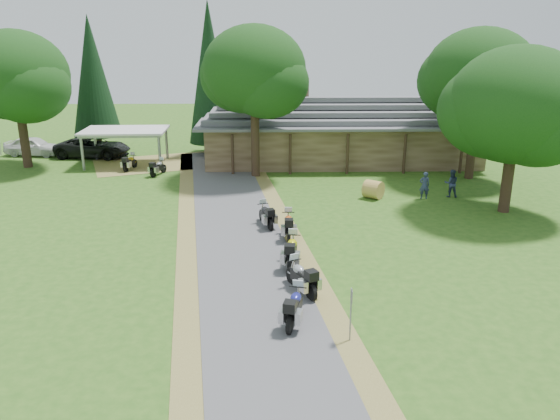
{
  "coord_description": "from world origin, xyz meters",
  "views": [
    {
      "loc": [
        0.47,
        -17.67,
        9.41
      ],
      "look_at": [
        1.0,
        6.38,
        1.6
      ],
      "focal_mm": 35.0,
      "sensor_mm": 36.0,
      "label": 1
    }
  ],
  "objects_px": {
    "lodge": "(340,128)",
    "motorcycle_carport_a": "(130,162)",
    "motorcycle_row_e": "(266,214)",
    "hay_bale": "(373,189)",
    "motorcycle_row_a": "(295,305)",
    "motorcycle_row_b": "(301,276)",
    "motorcycle_carport_b": "(158,167)",
    "car_white_sedan": "(33,144)",
    "carport": "(126,147)",
    "car_dark_suv": "(92,142)",
    "motorcycle_row_d": "(289,224)",
    "motorcycle_row_c": "(292,249)"
  },
  "relations": [
    {
      "from": "lodge",
      "to": "motorcycle_carport_a",
      "type": "bearing_deg",
      "value": -168.96
    },
    {
      "from": "motorcycle_row_e",
      "to": "hay_bale",
      "type": "height_order",
      "value": "motorcycle_row_e"
    },
    {
      "from": "motorcycle_row_a",
      "to": "motorcycle_row_b",
      "type": "relative_size",
      "value": 0.97
    },
    {
      "from": "motorcycle_row_b",
      "to": "motorcycle_row_a",
      "type": "bearing_deg",
      "value": 145.55
    },
    {
      "from": "motorcycle_carport_b",
      "to": "car_white_sedan",
      "type": "bearing_deg",
      "value": 81.44
    },
    {
      "from": "carport",
      "to": "motorcycle_carport_a",
      "type": "relative_size",
      "value": 3.5
    },
    {
      "from": "motorcycle_row_e",
      "to": "motorcycle_row_a",
      "type": "bearing_deg",
      "value": 168.63
    },
    {
      "from": "lodge",
      "to": "car_white_sedan",
      "type": "xyz_separation_m",
      "value": [
        -24.43,
        2.06,
        -1.49
      ]
    },
    {
      "from": "motorcycle_carport_b",
      "to": "motorcycle_row_e",
      "type": "bearing_deg",
      "value": -123.02
    },
    {
      "from": "carport",
      "to": "car_white_sedan",
      "type": "bearing_deg",
      "value": 156.87
    },
    {
      "from": "motorcycle_carport_b",
      "to": "hay_bale",
      "type": "distance_m",
      "value": 15.13
    },
    {
      "from": "lodge",
      "to": "car_dark_suv",
      "type": "xyz_separation_m",
      "value": [
        -19.45,
        1.32,
        -1.24
      ]
    },
    {
      "from": "carport",
      "to": "motorcycle_row_a",
      "type": "height_order",
      "value": "carport"
    },
    {
      "from": "motorcycle_carport_a",
      "to": "motorcycle_carport_b",
      "type": "height_order",
      "value": "motorcycle_carport_a"
    },
    {
      "from": "carport",
      "to": "motorcycle_carport_b",
      "type": "bearing_deg",
      "value": -50.26
    },
    {
      "from": "lodge",
      "to": "car_dark_suv",
      "type": "bearing_deg",
      "value": 176.1
    },
    {
      "from": "car_dark_suv",
      "to": "lodge",
      "type": "bearing_deg",
      "value": -86.92
    },
    {
      "from": "car_white_sedan",
      "to": "motorcycle_row_d",
      "type": "height_order",
      "value": "car_white_sedan"
    },
    {
      "from": "motorcycle_row_a",
      "to": "motorcycle_carport_a",
      "type": "relative_size",
      "value": 1.1
    },
    {
      "from": "motorcycle_row_a",
      "to": "motorcycle_row_c",
      "type": "relative_size",
      "value": 0.93
    },
    {
      "from": "carport",
      "to": "motorcycle_row_d",
      "type": "distance_m",
      "value": 19.52
    },
    {
      "from": "car_dark_suv",
      "to": "hay_bale",
      "type": "bearing_deg",
      "value": -113.43
    },
    {
      "from": "carport",
      "to": "motorcycle_row_d",
      "type": "relative_size",
      "value": 3.17
    },
    {
      "from": "car_white_sedan",
      "to": "motorcycle_carport_a",
      "type": "relative_size",
      "value": 3.31
    },
    {
      "from": "motorcycle_row_c",
      "to": "carport",
      "type": "bearing_deg",
      "value": 38.99
    },
    {
      "from": "motorcycle_carport_a",
      "to": "car_white_sedan",
      "type": "bearing_deg",
      "value": 74.24
    },
    {
      "from": "motorcycle_row_b",
      "to": "motorcycle_carport_b",
      "type": "bearing_deg",
      "value": 0.34
    },
    {
      "from": "car_white_sedan",
      "to": "motorcycle_carport_a",
      "type": "xyz_separation_m",
      "value": [
        8.93,
        -5.08,
        -0.37
      ]
    },
    {
      "from": "carport",
      "to": "motorcycle_row_c",
      "type": "height_order",
      "value": "carport"
    },
    {
      "from": "lodge",
      "to": "motorcycle_row_d",
      "type": "height_order",
      "value": "lodge"
    },
    {
      "from": "carport",
      "to": "car_white_sedan",
      "type": "distance_m",
      "value": 8.91
    },
    {
      "from": "motorcycle_carport_a",
      "to": "hay_bale",
      "type": "distance_m",
      "value": 17.88
    },
    {
      "from": "motorcycle_carport_b",
      "to": "motorcycle_row_d",
      "type": "bearing_deg",
      "value": -123.11
    },
    {
      "from": "car_white_sedan",
      "to": "motorcycle_row_a",
      "type": "relative_size",
      "value": 3.01
    },
    {
      "from": "lodge",
      "to": "motorcycle_row_d",
      "type": "xyz_separation_m",
      "value": [
        -4.57,
        -16.91,
        -1.79
      ]
    },
    {
      "from": "motorcycle_row_d",
      "to": "carport",
      "type": "bearing_deg",
      "value": 37.07
    },
    {
      "from": "motorcycle_row_b",
      "to": "hay_bale",
      "type": "relative_size",
      "value": 1.81
    },
    {
      "from": "car_white_sedan",
      "to": "motorcycle_row_b",
      "type": "xyz_separation_m",
      "value": [
        20.12,
        -24.89,
        -0.29
      ]
    },
    {
      "from": "motorcycle_row_d",
      "to": "motorcycle_row_b",
      "type": "bearing_deg",
      "value": -176.82
    },
    {
      "from": "lodge",
      "to": "carport",
      "type": "distance_m",
      "value": 16.23
    },
    {
      "from": "car_dark_suv",
      "to": "motorcycle_row_b",
      "type": "xyz_separation_m",
      "value": [
        15.14,
        -24.16,
        -0.53
      ]
    },
    {
      "from": "motorcycle_row_b",
      "to": "hay_bale",
      "type": "xyz_separation_m",
      "value": [
        5.04,
        12.32,
        -0.13
      ]
    },
    {
      "from": "car_white_sedan",
      "to": "car_dark_suv",
      "type": "xyz_separation_m",
      "value": [
        4.99,
        -0.74,
        0.24
      ]
    },
    {
      "from": "motorcycle_carport_a",
      "to": "hay_bale",
      "type": "relative_size",
      "value": 1.61
    },
    {
      "from": "carport",
      "to": "motorcycle_row_c",
      "type": "distance_m",
      "value": 22.33
    },
    {
      "from": "motorcycle_row_a",
      "to": "motorcycle_row_c",
      "type": "bearing_deg",
      "value": 13.23
    },
    {
      "from": "lodge",
      "to": "hay_bale",
      "type": "distance_m",
      "value": 10.71
    },
    {
      "from": "motorcycle_row_c",
      "to": "motorcycle_row_d",
      "type": "height_order",
      "value": "motorcycle_row_c"
    },
    {
      "from": "motorcycle_row_a",
      "to": "motorcycle_row_e",
      "type": "xyz_separation_m",
      "value": [
        -0.99,
        9.83,
        -0.02
      ]
    },
    {
      "from": "motorcycle_row_e",
      "to": "hay_bale",
      "type": "relative_size",
      "value": 1.72
    }
  ]
}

